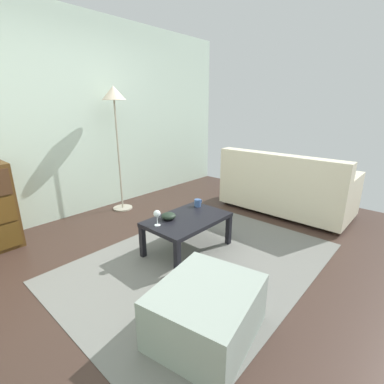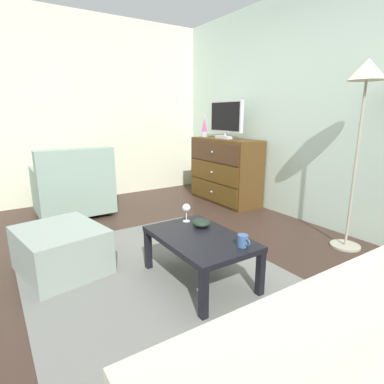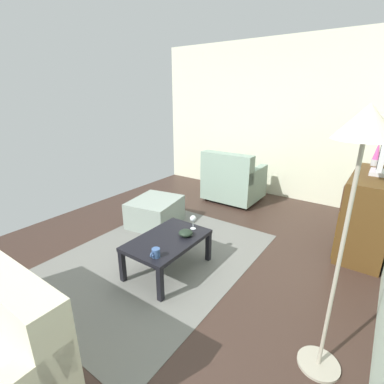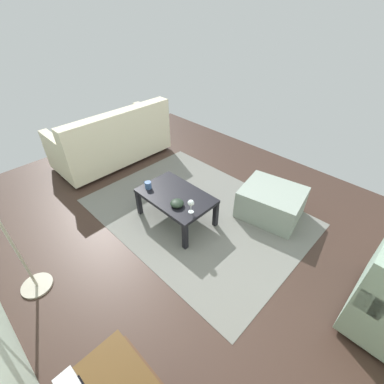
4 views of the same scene
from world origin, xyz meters
TOP-DOWN VIEW (x-y plane):
  - ground_plane at (0.00, 0.00)m, footprint 5.91×4.45m
  - wall_plain_left at (-2.72, 0.00)m, footprint 0.12×4.45m
  - area_rug at (0.20, -0.20)m, footprint 2.60×1.90m
  - dresser at (-1.41, 1.67)m, footprint 1.14×0.49m
  - tv at (-1.44, 1.70)m, footprint 0.67×0.18m
  - lava_lamp at (-1.88, 1.63)m, footprint 0.09×0.09m
  - coffee_table at (0.29, 0.06)m, footprint 0.87×0.56m
  - wine_glass at (-0.04, 0.15)m, footprint 0.07×0.07m
  - mug at (0.61, 0.20)m, footprint 0.11×0.08m
  - bowl_decorative at (0.13, 0.18)m, footprint 0.15×0.15m
  - armchair at (-1.95, -0.36)m, footprint 0.80×0.89m
  - ottoman at (-0.47, -0.81)m, footprint 0.80×0.72m
  - standing_lamp at (0.55, 1.63)m, footprint 0.32×0.32m

SIDE VIEW (x-z plane):
  - ground_plane at x=0.00m, z-range -0.05..0.00m
  - area_rug at x=0.20m, z-range 0.00..0.01m
  - ottoman at x=-0.47m, z-range 0.00..0.37m
  - coffee_table at x=0.29m, z-range 0.14..0.51m
  - armchair at x=-1.95m, z-range -0.08..0.79m
  - bowl_decorative at x=0.13m, z-range 0.37..0.44m
  - mug at x=0.61m, z-range 0.37..0.46m
  - dresser at x=-1.41m, z-range 0.00..0.93m
  - wine_glass at x=-0.04m, z-range 0.41..0.57m
  - lava_lamp at x=-1.88m, z-range 0.91..1.24m
  - tv at x=-1.44m, z-range 0.94..1.47m
  - wall_plain_left at x=-2.72m, z-range 0.00..2.65m
  - standing_lamp at x=0.55m, z-range 0.62..2.35m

